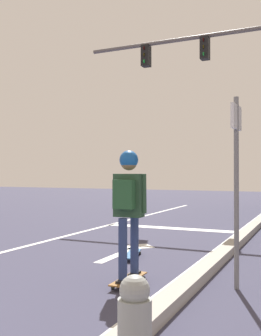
{
  "coord_description": "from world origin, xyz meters",
  "views": [
    {
      "loc": [
        5.09,
        -0.78,
        1.43
      ],
      "look_at": [
        1.76,
        6.43,
        1.51
      ],
      "focal_mm": 42.92,
      "sensor_mm": 36.0,
      "label": 1
    }
  ],
  "objects_px": {
    "spare_skateboard": "(133,254)",
    "street_sign_post": "(236,164)",
    "skateboard": "(129,279)",
    "traffic_signal_mast": "(218,79)",
    "skater": "(128,198)"
  },
  "relations": [
    {
      "from": "traffic_signal_mast",
      "to": "spare_skateboard",
      "type": "bearing_deg",
      "value": -93.38
    },
    {
      "from": "spare_skateboard",
      "to": "street_sign_post",
      "type": "relative_size",
      "value": 0.36
    },
    {
      "from": "skateboard",
      "to": "traffic_signal_mast",
      "type": "bearing_deg",
      "value": 92.74
    },
    {
      "from": "traffic_signal_mast",
      "to": "street_sign_post",
      "type": "height_order",
      "value": "traffic_signal_mast"
    },
    {
      "from": "skateboard",
      "to": "traffic_signal_mast",
      "type": "distance_m",
      "value": 7.72
    },
    {
      "from": "skateboard",
      "to": "spare_skateboard",
      "type": "distance_m",
      "value": 1.6
    },
    {
      "from": "traffic_signal_mast",
      "to": "skateboard",
      "type": "bearing_deg",
      "value": -87.26
    },
    {
      "from": "spare_skateboard",
      "to": "traffic_signal_mast",
      "type": "relative_size",
      "value": 0.15
    },
    {
      "from": "traffic_signal_mast",
      "to": "street_sign_post",
      "type": "distance_m",
      "value": 6.9
    },
    {
      "from": "spare_skateboard",
      "to": "street_sign_post",
      "type": "bearing_deg",
      "value": -30.0
    },
    {
      "from": "skateboard",
      "to": "skater",
      "type": "bearing_deg",
      "value": -88.95
    },
    {
      "from": "spare_skateboard",
      "to": "traffic_signal_mast",
      "type": "height_order",
      "value": "traffic_signal_mast"
    },
    {
      "from": "skateboard",
      "to": "spare_skateboard",
      "type": "bearing_deg",
      "value": 112.79
    },
    {
      "from": "spare_skateboard",
      "to": "street_sign_post",
      "type": "xyz_separation_m",
      "value": [
        1.9,
        -1.1,
        1.47
      ]
    },
    {
      "from": "street_sign_post",
      "to": "traffic_signal_mast",
      "type": "bearing_deg",
      "value": 104.38
    }
  ]
}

